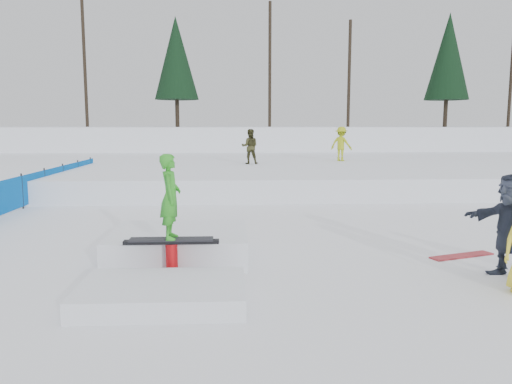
{
  "coord_description": "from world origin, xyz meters",
  "views": [
    {
      "loc": [
        -0.05,
        -8.98,
        2.6
      ],
      "look_at": [
        0.5,
        2.0,
        1.1
      ],
      "focal_mm": 35.0,
      "sensor_mm": 36.0,
      "label": 1
    }
  ],
  "objects_px": {
    "walker_ygreen": "(341,144)",
    "walker_olive": "(250,147)",
    "spectator_dark": "(511,226)",
    "safety_fence": "(22,191)",
    "jib_rail_feature": "(176,252)"
  },
  "relations": [
    {
      "from": "walker_ygreen",
      "to": "walker_olive",
      "type": "bearing_deg",
      "value": 56.01
    },
    {
      "from": "walker_olive",
      "to": "spectator_dark",
      "type": "height_order",
      "value": "walker_olive"
    },
    {
      "from": "safety_fence",
      "to": "walker_olive",
      "type": "bearing_deg",
      "value": 44.21
    },
    {
      "from": "safety_fence",
      "to": "spectator_dark",
      "type": "distance_m",
      "value": 13.48
    },
    {
      "from": "spectator_dark",
      "to": "jib_rail_feature",
      "type": "xyz_separation_m",
      "value": [
        -5.71,
        0.84,
        -0.6
      ]
    },
    {
      "from": "walker_olive",
      "to": "jib_rail_feature",
      "type": "xyz_separation_m",
      "value": [
        -1.87,
        -13.84,
        -1.29
      ]
    },
    {
      "from": "walker_olive",
      "to": "jib_rail_feature",
      "type": "relative_size",
      "value": 0.36
    },
    {
      "from": "jib_rail_feature",
      "to": "walker_olive",
      "type": "bearing_deg",
      "value": 82.31
    },
    {
      "from": "walker_ygreen",
      "to": "spectator_dark",
      "type": "xyz_separation_m",
      "value": [
        -0.73,
        -16.39,
        -0.73
      ]
    },
    {
      "from": "walker_olive",
      "to": "spectator_dark",
      "type": "xyz_separation_m",
      "value": [
        3.84,
        -14.69,
        -0.68
      ]
    },
    {
      "from": "walker_olive",
      "to": "walker_ygreen",
      "type": "height_order",
      "value": "walker_ygreen"
    },
    {
      "from": "safety_fence",
      "to": "jib_rail_feature",
      "type": "relative_size",
      "value": 3.64
    },
    {
      "from": "jib_rail_feature",
      "to": "walker_ygreen",
      "type": "bearing_deg",
      "value": 67.5
    },
    {
      "from": "safety_fence",
      "to": "walker_olive",
      "type": "height_order",
      "value": "walker_olive"
    },
    {
      "from": "safety_fence",
      "to": "jib_rail_feature",
      "type": "height_order",
      "value": "jib_rail_feature"
    }
  ]
}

